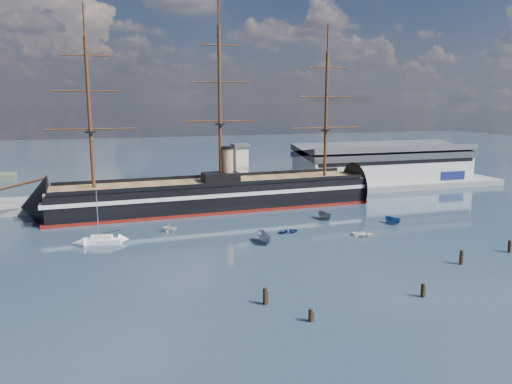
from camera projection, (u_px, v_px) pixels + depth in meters
name	position (u px, v px, depth m)	size (l,w,h in m)	color
ground	(265.00, 223.00, 124.75)	(600.00, 600.00, 0.00)	#1E2F47
quay	(259.00, 195.00, 161.46)	(180.00, 18.00, 2.00)	slate
warehouse	(383.00, 163.00, 178.03)	(63.00, 21.00, 11.60)	#B7BABC
quay_tower	(241.00, 167.00, 154.78)	(5.00, 5.00, 15.00)	silver
warship	(208.00, 195.00, 139.70)	(113.19, 19.74, 53.94)	black
sailboat	(102.00, 240.00, 106.57)	(8.69, 4.51, 13.35)	white
motorboat_a	(265.00, 243.00, 107.22)	(7.36, 2.70, 2.95)	gray
motorboat_b	(289.00, 233.00, 115.39)	(2.89, 1.15, 1.35)	navy
motorboat_c	(325.00, 219.00, 128.35)	(6.24, 2.29, 2.50)	slate
motorboat_d	(169.00, 232.00, 116.37)	(6.29, 2.73, 2.31)	white
motorboat_e	(365.00, 236.00, 112.41)	(3.42, 1.37, 1.59)	white
motorboat_f	(393.00, 224.00, 123.91)	(5.55, 2.04, 2.22)	#264D8B
piling_near_left	(265.00, 305.00, 75.12)	(0.64, 0.64, 3.34)	black
piling_near_mid	(422.00, 297.00, 77.99)	(0.64, 0.64, 2.91)	black
piling_near_right	(461.00, 264.00, 93.42)	(0.64, 0.64, 3.47)	black
piling_far_right	(509.00, 252.00, 100.72)	(0.64, 0.64, 3.21)	black
piling_extra	(310.00, 322.00, 69.35)	(0.64, 0.64, 2.56)	black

